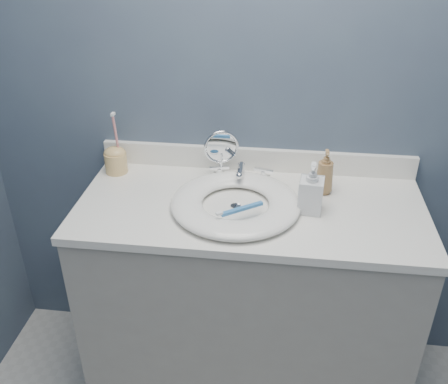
% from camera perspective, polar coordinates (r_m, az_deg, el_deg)
% --- Properties ---
extents(back_wall, '(2.20, 0.02, 2.40)m').
position_cam_1_polar(back_wall, '(1.87, 4.00, 11.48)').
color(back_wall, '#414D62').
rests_on(back_wall, ground).
extents(vanity_cabinet, '(1.20, 0.55, 0.85)m').
position_cam_1_polar(vanity_cabinet, '(2.03, 2.70, -12.40)').
color(vanity_cabinet, '#A4A096').
rests_on(vanity_cabinet, ground).
extents(countertop, '(1.22, 0.57, 0.03)m').
position_cam_1_polar(countertop, '(1.76, 3.04, -1.80)').
color(countertop, white).
rests_on(countertop, vanity_cabinet).
extents(backsplash, '(1.22, 0.02, 0.09)m').
position_cam_1_polar(backsplash, '(1.96, 3.69, 3.74)').
color(backsplash, white).
rests_on(backsplash, countertop).
extents(basin, '(0.45, 0.45, 0.04)m').
position_cam_1_polar(basin, '(1.72, 1.33, -1.26)').
color(basin, white).
rests_on(basin, countertop).
extents(drain, '(0.04, 0.04, 0.01)m').
position_cam_1_polar(drain, '(1.73, 1.33, -1.69)').
color(drain, silver).
rests_on(drain, countertop).
extents(faucet, '(0.25, 0.13, 0.07)m').
position_cam_1_polar(faucet, '(1.89, 1.96, 2.07)').
color(faucet, silver).
rests_on(faucet, countertop).
extents(makeup_mirror, '(0.13, 0.08, 0.20)m').
position_cam_1_polar(makeup_mirror, '(1.87, -0.31, 4.54)').
color(makeup_mirror, silver).
rests_on(makeup_mirror, countertop).
extents(soap_bottle_amber, '(0.07, 0.07, 0.17)m').
position_cam_1_polar(soap_bottle_amber, '(1.82, 11.48, 2.27)').
color(soap_bottle_amber, '#997145').
rests_on(soap_bottle_amber, countertop).
extents(soap_bottle_clear, '(0.09, 0.09, 0.18)m').
position_cam_1_polar(soap_bottle_clear, '(1.70, 9.96, 0.48)').
color(soap_bottle_clear, silver).
rests_on(soap_bottle_clear, countertop).
extents(toothbrush_holder, '(0.09, 0.09, 0.25)m').
position_cam_1_polar(toothbrush_holder, '(1.98, -12.29, 3.73)').
color(toothbrush_holder, '#DBB36D').
rests_on(toothbrush_holder, countertop).
extents(toothbrush_lying, '(0.15, 0.11, 0.02)m').
position_cam_1_polar(toothbrush_lying, '(1.64, 1.87, -1.99)').
color(toothbrush_lying, '#3477B9').
rests_on(toothbrush_lying, basin).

